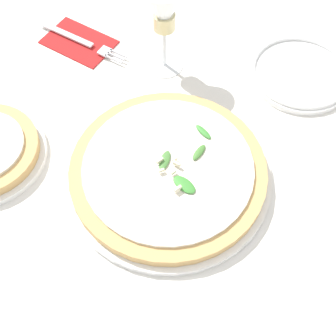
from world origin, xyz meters
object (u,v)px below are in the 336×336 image
object	(u,v)px
pizza_arugula_main	(168,172)
fork	(81,41)
side_plate_white	(300,73)
wine_glass	(164,14)

from	to	relation	value
pizza_arugula_main	fork	size ratio (longest dim) A/B	1.65
pizza_arugula_main	fork	xyz separation A→B (m)	(-0.34, 0.12, -0.01)
pizza_arugula_main	fork	distance (m)	0.36
side_plate_white	pizza_arugula_main	bearing A→B (deg)	-96.46
pizza_arugula_main	fork	world-z (taller)	pizza_arugula_main
fork	pizza_arugula_main	bearing A→B (deg)	-30.18
wine_glass	fork	distance (m)	0.21
side_plate_white	wine_glass	bearing A→B (deg)	-145.10
pizza_arugula_main	wine_glass	xyz separation A→B (m)	(-0.18, 0.19, 0.11)
fork	side_plate_white	xyz separation A→B (m)	(0.38, 0.22, 0.00)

